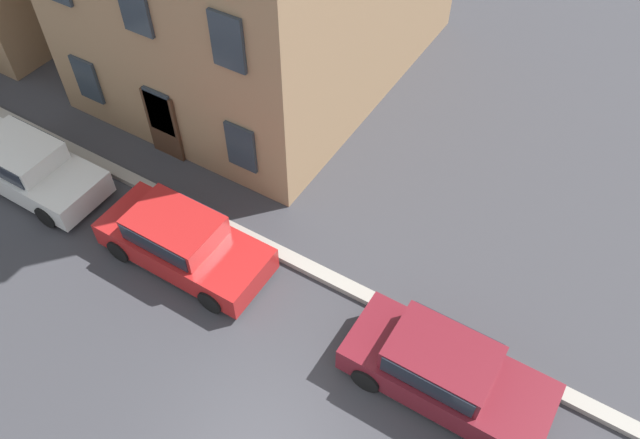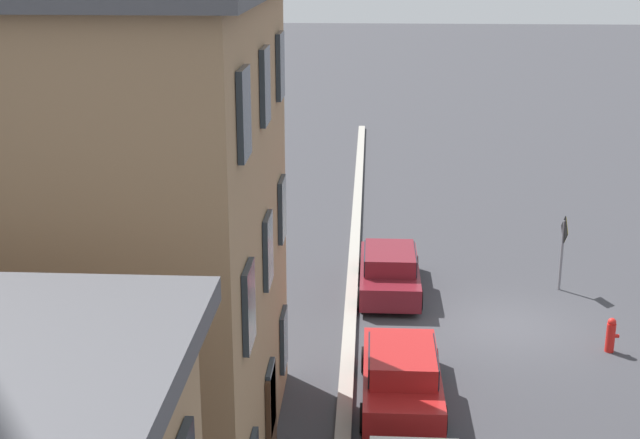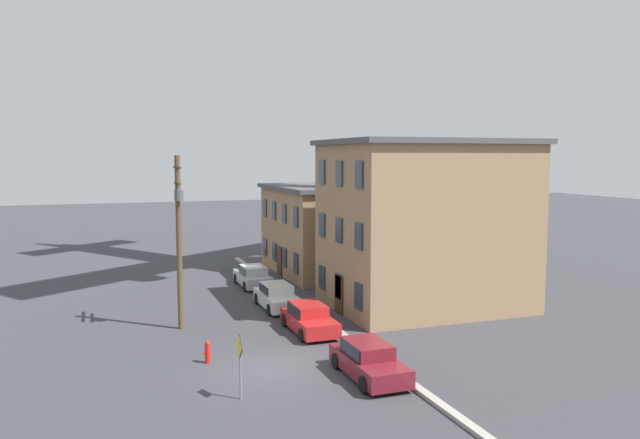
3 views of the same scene
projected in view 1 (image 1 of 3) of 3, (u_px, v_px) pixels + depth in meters
kerb_strip at (370, 298)px, 15.01m from camera, size 56.00×0.36×0.16m
car_white at (27, 164)px, 17.06m from camera, size 4.40×1.92×1.43m
car_red at (181, 239)px, 15.34m from camera, size 4.40×1.92×1.43m
car_maroon at (445, 369)px, 13.05m from camera, size 4.40×1.92×1.43m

